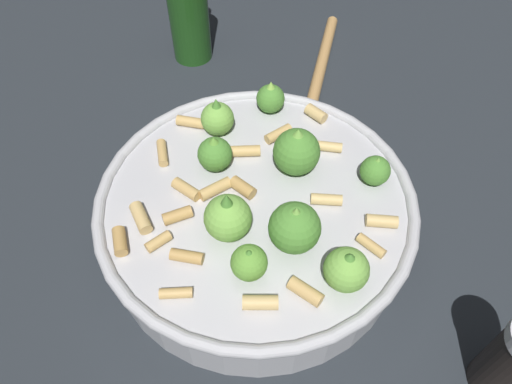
# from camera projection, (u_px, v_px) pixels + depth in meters

# --- Properties ---
(ground_plane) EXTENTS (2.40, 2.40, 0.00)m
(ground_plane) POSITION_uv_depth(u_px,v_px,m) (256.00, 234.00, 0.52)
(ground_plane) COLOR #23282D
(cooking_pan) EXTENTS (0.32, 0.32, 0.12)m
(cooking_pan) POSITION_uv_depth(u_px,v_px,m) (257.00, 212.00, 0.49)
(cooking_pan) COLOR #B7B7BC
(cooking_pan) RESTS_ON ground
(olive_oil_bottle) EXTENTS (0.06, 0.06, 0.19)m
(olive_oil_bottle) POSITION_uv_depth(u_px,v_px,m) (188.00, 7.00, 0.66)
(olive_oil_bottle) COLOR #1E4C19
(olive_oil_bottle) RESTS_ON ground
(wooden_spoon) EXTENTS (0.11, 0.24, 0.02)m
(wooden_spoon) POSITION_uv_depth(u_px,v_px,m) (319.00, 75.00, 0.68)
(wooden_spoon) COLOR #B2844C
(wooden_spoon) RESTS_ON ground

